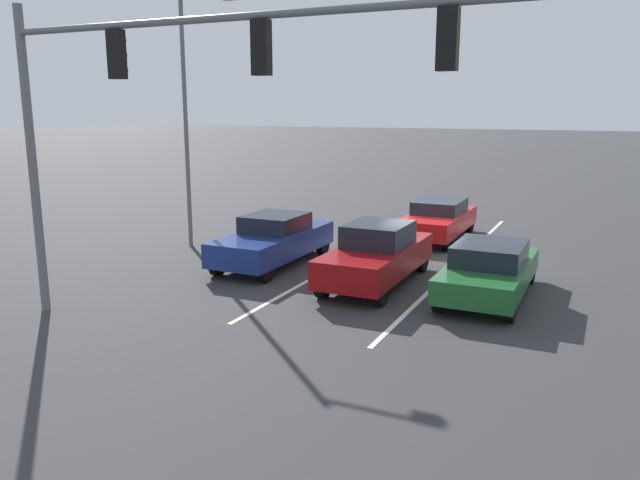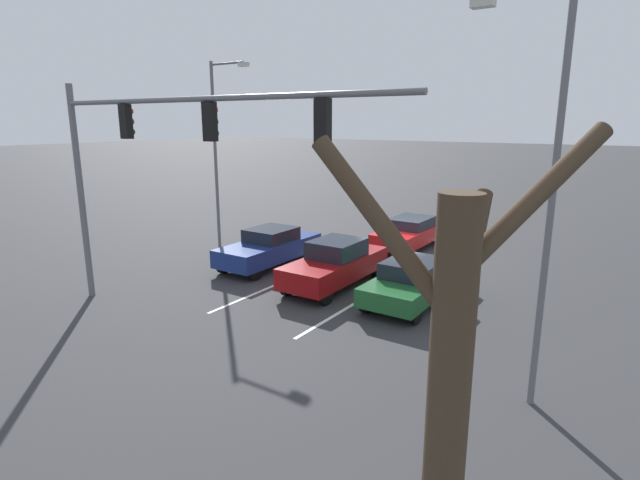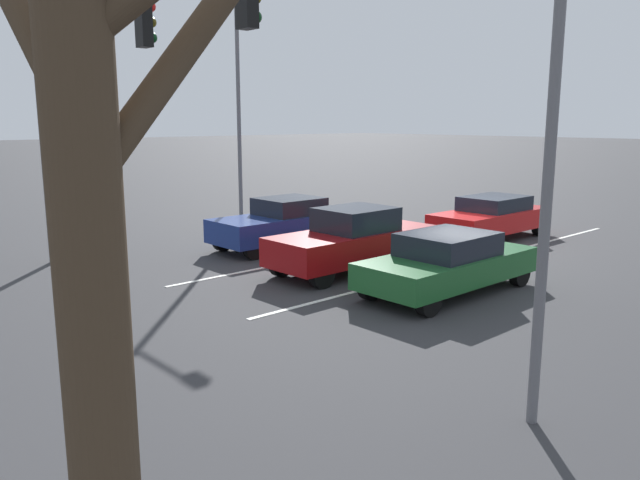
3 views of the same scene
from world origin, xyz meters
name	(u,v)px [view 3 (image 3 of 3)]	position (x,y,z in m)	size (l,w,h in m)	color
ground_plane	(463,244)	(0.00, 0.00, 0.00)	(240.00, 240.00, 0.00)	#333335
lane_stripe_left_divider	(475,261)	(-1.64, 1.78, 0.01)	(0.12, 15.55, 0.01)	silver
lane_stripe_center_divider	(386,244)	(1.64, 1.78, 0.01)	(0.12, 15.55, 0.01)	silver
car_navy_rightlane_front	(287,222)	(3.43, 4.39, 0.76)	(1.83, 4.79, 1.52)	navy
car_maroon_midlane_front	(353,240)	(-0.14, 5.09, 0.81)	(1.78, 4.70, 1.65)	maroon
car_darkgreen_leftlane_front	(448,262)	(-3.10, 5.03, 0.71)	(1.85, 4.57, 1.39)	#1E5928
car_red_midlane_second	(492,217)	(-0.11, -1.40, 0.74)	(1.82, 4.63, 1.41)	red
traffic_signal_gantry	(99,64)	(2.29, 10.54, 5.05)	(11.68, 0.37, 6.83)	slate
street_lamp_right_shoulder	(242,94)	(7.02, 3.41, 4.75)	(2.15, 0.24, 8.21)	slate
street_lamp_left_shoulder	(542,51)	(-7.38, 9.29, 4.67)	(1.85, 0.24, 8.14)	slate
bare_tree_near	(103,271)	(-7.66, 14.90, 2.96)	(2.61, 1.83, 5.71)	#423323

